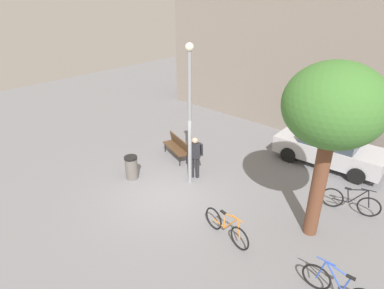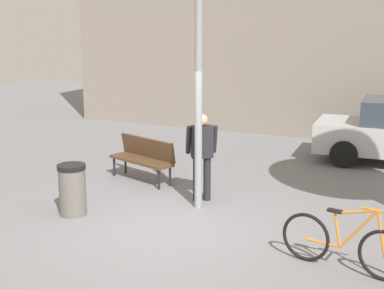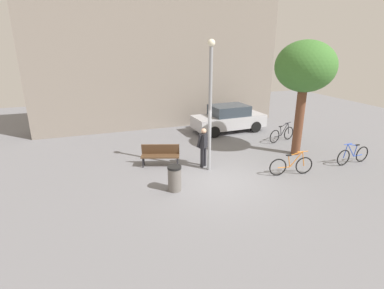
{
  "view_description": "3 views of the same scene",
  "coord_description": "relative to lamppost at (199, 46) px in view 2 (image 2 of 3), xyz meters",
  "views": [
    {
      "loc": [
        7.22,
        -6.61,
        6.66
      ],
      "look_at": [
        -0.4,
        1.76,
        1.2
      ],
      "focal_mm": 30.61,
      "sensor_mm": 36.0,
      "label": 1
    },
    {
      "loc": [
        3.89,
        -7.48,
        3.33
      ],
      "look_at": [
        -0.24,
        1.51,
        1.08
      ],
      "focal_mm": 50.38,
      "sensor_mm": 36.0,
      "label": 2
    },
    {
      "loc": [
        -4.44,
        -9.41,
        4.99
      ],
      "look_at": [
        -0.56,
        1.49,
        1.05
      ],
      "focal_mm": 28.18,
      "sensor_mm": 36.0,
      "label": 3
    }
  ],
  "objects": [
    {
      "name": "park_bench",
      "position": [
        -1.77,
        1.11,
        -2.38
      ],
      "size": [
        1.67,
        0.96,
        0.92
      ],
      "color": "#513823",
      "rests_on": "ground_plane"
    },
    {
      "name": "ground_plane",
      "position": [
        -0.06,
        -1.14,
        -2.93
      ],
      "size": [
        36.0,
        36.0,
        0.0
      ],
      "primitive_type": "plane",
      "color": "slate"
    },
    {
      "name": "trash_bin",
      "position": [
        -1.85,
        -1.28,
        -2.47
      ],
      "size": [
        0.5,
        0.5,
        0.92
      ],
      "color": "#66605B",
      "rests_on": "ground_plane"
    },
    {
      "name": "lamppost",
      "position": [
        0.0,
        0.0,
        0.0
      ],
      "size": [
        0.28,
        0.28,
        5.11
      ],
      "color": "gray",
      "rests_on": "ground_plane"
    },
    {
      "name": "person_by_lamppost",
      "position": [
        -0.1,
        0.39,
        -1.96
      ],
      "size": [
        0.62,
        0.52,
        1.67
      ],
      "color": "#232328",
      "rests_on": "ground_plane"
    },
    {
      "name": "building_facade",
      "position": [
        -0.06,
        7.84,
        1.02
      ],
      "size": [
        14.78,
        2.0,
        7.9
      ],
      "primitive_type": "cube",
      "color": "gray",
      "rests_on": "ground_plane"
    },
    {
      "name": "bicycle_orange",
      "position": [
        2.86,
        -1.55,
        -2.55
      ],
      "size": [
        1.79,
        0.37,
        0.97
      ],
      "color": "black",
      "rests_on": "ground_plane"
    }
  ]
}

